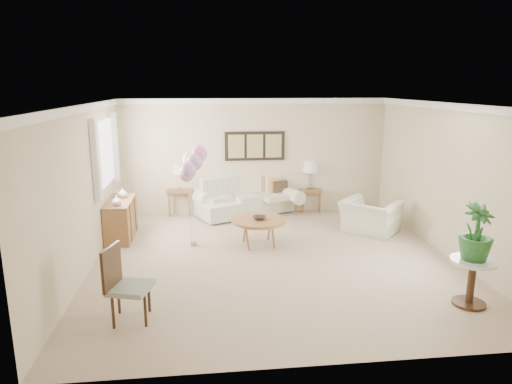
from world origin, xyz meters
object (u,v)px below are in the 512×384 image
(sofa, at_px, (245,199))
(accent_chair, at_px, (124,282))
(armchair, at_px, (370,217))
(coffee_table, at_px, (259,221))
(balloon_cluster, at_px, (192,164))

(sofa, distance_m, accent_chair, 5.06)
(armchair, distance_m, accent_chair, 5.25)
(sofa, height_order, coffee_table, sofa)
(coffee_table, distance_m, armchair, 2.35)
(coffee_table, relative_size, balloon_cluster, 0.54)
(sofa, relative_size, accent_chair, 2.74)
(coffee_table, height_order, accent_chair, accent_chair)
(armchair, xyz_separation_m, balloon_cluster, (-3.48, -0.39, 1.19))
(sofa, height_order, accent_chair, accent_chair)
(sofa, height_order, balloon_cluster, balloon_cluster)
(sofa, relative_size, balloon_cluster, 1.44)
(armchair, bearing_deg, balloon_cluster, 50.27)
(sofa, relative_size, armchair, 2.65)
(coffee_table, bearing_deg, balloon_cluster, 175.32)
(accent_chair, bearing_deg, coffee_table, 52.04)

